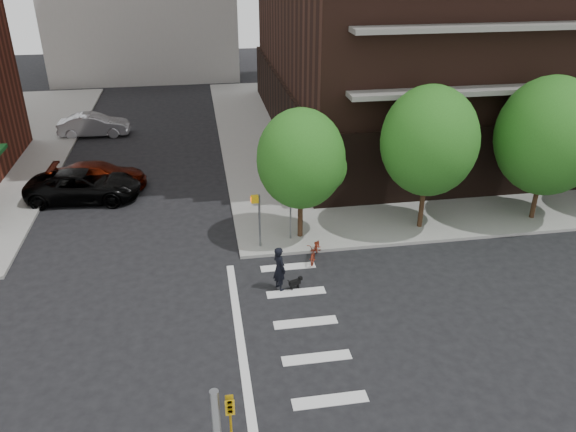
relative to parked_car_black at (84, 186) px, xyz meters
name	(u,v)px	position (x,y,z in m)	size (l,w,h in m)	color
ground	(229,368)	(6.79, -14.77, -0.83)	(120.00, 120.00, 0.00)	black
sidewalk_ne	(478,126)	(27.29, 8.73, -0.76)	(39.00, 33.00, 0.15)	gray
crosswalk	(294,360)	(9.00, -14.77, -0.83)	(3.85, 13.00, 0.01)	silver
tree_a	(301,159)	(10.79, -6.27, 3.21)	(4.00, 4.00, 5.90)	#301E11
tree_b	(429,141)	(16.79, -6.27, 3.71)	(4.50, 4.50, 6.65)	#301E11
tree_c	(549,136)	(22.79, -6.27, 3.61)	(5.00, 5.00, 6.80)	#301E11
pedestrian_signal	(266,211)	(9.11, -6.85, 1.02)	(2.18, 0.67, 2.60)	slate
parked_car_black	(84,186)	(0.00, 0.00, 0.00)	(5.99, 2.76, 1.66)	black
parked_car_maroon	(99,176)	(0.59, 1.51, -0.07)	(5.23, 2.13, 1.52)	#470D03
parked_car_silver	(94,125)	(-1.05, 11.39, -0.02)	(4.91, 1.71, 1.62)	#A8A9AF
scooter	(315,250)	(11.12, -8.27, -0.37)	(0.61, 1.75, 0.92)	maroon
dog_walker	(279,268)	(9.18, -10.36, 0.13)	(0.46, 0.70, 1.93)	black
dog	(295,282)	(9.82, -10.47, -0.52)	(0.59, 0.33, 0.50)	black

